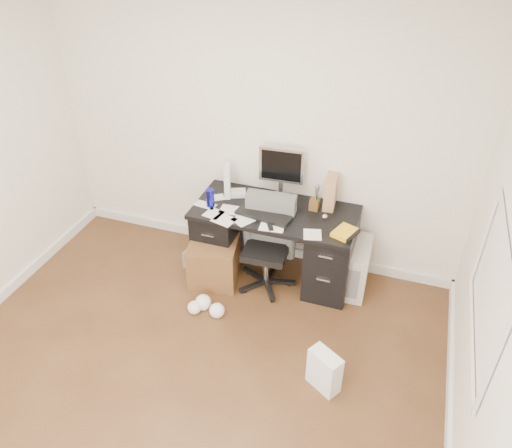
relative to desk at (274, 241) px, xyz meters
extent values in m
plane|color=#442815|center=(-0.30, -1.65, -0.40)|extent=(4.00, 4.00, 0.00)
cube|color=silver|center=(-0.30, 0.35, 0.95)|extent=(4.00, 0.02, 2.70)
cube|color=silver|center=(1.70, -1.65, 0.95)|extent=(0.02, 4.00, 2.70)
cube|color=white|center=(-0.30, -1.65, 2.30)|extent=(4.00, 4.00, 0.02)
cube|color=silver|center=(-0.30, 0.33, -0.35)|extent=(4.00, 0.03, 0.10)
cube|color=black|center=(0.00, 0.00, 0.33)|extent=(1.50, 0.70, 0.04)
cube|color=black|center=(-0.55, 0.00, -0.04)|extent=(0.40, 0.60, 0.71)
cube|color=black|center=(0.55, 0.00, -0.04)|extent=(0.40, 0.60, 0.71)
cube|color=black|center=(0.00, 0.33, 0.06)|extent=(0.70, 0.03, 0.51)
cube|color=black|center=(-0.07, -0.13, 0.36)|extent=(0.53, 0.25, 0.03)
sphere|color=#B3B3B8|center=(0.46, 0.00, 0.38)|extent=(0.06, 0.06, 0.05)
cylinder|color=#16179C|center=(-0.59, -0.12, 0.44)|extent=(0.09, 0.09, 0.17)
cube|color=silver|center=(-0.52, 0.14, 0.49)|extent=(0.19, 0.26, 0.27)
cube|color=#A4754F|center=(0.45, 0.25, 0.50)|extent=(0.15, 0.27, 0.31)
cube|color=yellow|center=(0.67, -0.17, 0.37)|extent=(0.23, 0.26, 0.04)
cube|color=beige|center=(0.79, 0.05, -0.15)|extent=(0.23, 0.50, 0.49)
cube|color=white|center=(0.76, -1.16, -0.23)|extent=(0.31, 0.29, 0.35)
cube|color=#492916|center=(-0.52, -0.27, -0.18)|extent=(0.52, 0.52, 0.44)
cube|color=slate|center=(-0.72, -0.12, -0.31)|extent=(0.35, 0.31, 0.18)
camera|label=1|loc=(1.07, -3.68, 2.84)|focal=35.00mm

